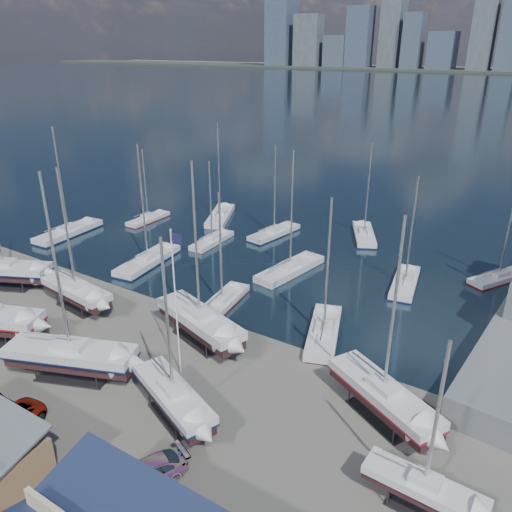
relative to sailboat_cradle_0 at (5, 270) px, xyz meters
The scene contains 23 objects.
ground 23.04m from the sailboat_cradle_0, ahead, with size 1400.00×1400.00×0.00m, color #605E59.
sailboat_cradle_0 is the anchor object (origin of this frame).
sailboat_cradle_2 11.35m from the sailboat_cradle_0, ahead, with size 9.72×3.67×15.53m.
sailboat_cradle_3 22.18m from the sailboat_cradle_0, 19.13° to the right, with size 11.63×7.06×18.04m.
sailboat_cradle_4 26.80m from the sailboat_cradle_0, ahead, with size 11.26×6.11×17.58m.
sailboat_cradle_5 32.42m from the sailboat_cradle_0, 11.66° to the right, with size 9.47×5.81×14.92m.
sailboat_cradle_6 45.18m from the sailboat_cradle_0, ahead, with size 10.30×7.39×16.42m.
sailboat_cradle_7 50.29m from the sailboat_cradle_0, ahead, with size 7.44×2.42×12.29m.
sailboat_moored_0 17.49m from the sailboat_cradle_0, 118.33° to the left, with size 4.07×11.46×16.79m.
sailboat_moored_1 26.63m from the sailboat_cradle_0, 95.69° to the left, with size 2.37×8.19×12.21m.
sailboat_moored_2 34.35m from the sailboat_cradle_0, 78.98° to the left, with size 7.26×11.00×16.21m.
sailboat_moored_3 16.81m from the sailboat_cradle_0, 55.49° to the left, with size 4.50×11.26×16.36m.
sailboat_moored_4 27.09m from the sailboat_cradle_0, 63.59° to the left, with size 2.77×8.43×12.56m.
sailboat_moored_5 36.54m from the sailboat_cradle_0, 60.45° to the left, with size 4.15×9.82×14.22m.
sailboat_moored_6 26.29m from the sailboat_cradle_0, 22.02° to the left, with size 3.77×9.30×13.50m.
sailboat_moored_7 34.05m from the sailboat_cradle_0, 39.02° to the left, with size 4.62×11.05×16.18m.
sailboat_moored_8 48.46m from the sailboat_cradle_0, 52.24° to the left, with size 6.83×10.00×14.66m.
sailboat_moored_9 37.84m from the sailboat_cradle_0, 15.64° to the left, with size 5.84×10.18×14.84m.
sailboat_moored_10 47.24m from the sailboat_cradle_0, 32.63° to the left, with size 4.19×9.63×13.93m.
sailboat_moored_11 59.00m from the sailboat_cradle_0, 33.99° to the left, with size 6.26×8.44×12.56m.
car_c 26.82m from the sailboat_cradle_0, 32.75° to the right, with size 2.61×5.65×1.57m, color gray.
car_d 36.50m from the sailboat_cradle_0, 19.59° to the right, with size 2.25×5.53×1.60m, color gray.
flagpole 29.01m from the sailboat_cradle_0, ahead, with size 1.17×0.12×13.35m.
Camera 1 is at (30.68, -36.01, 26.52)m, focal length 35.00 mm.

